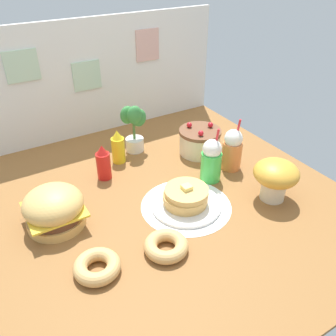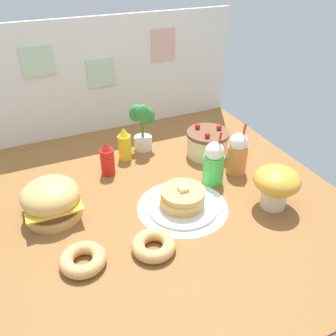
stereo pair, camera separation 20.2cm
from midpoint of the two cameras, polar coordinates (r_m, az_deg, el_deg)
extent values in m
cube|color=brown|center=(2.05, -3.90, -5.58)|extent=(2.03, 2.04, 0.02)
cube|color=silver|center=(2.69, -14.58, 13.52)|extent=(2.03, 0.03, 0.83)
cube|color=#B2D1B2|center=(2.54, -24.55, 14.56)|extent=(0.21, 0.01, 0.20)
cube|color=#B2D1B2|center=(2.66, -15.06, 14.02)|extent=(0.20, 0.01, 0.20)
cube|color=#D8A599|center=(2.78, -5.50, 18.94)|extent=(0.19, 0.01, 0.23)
cylinder|color=white|center=(2.00, 0.00, -6.16)|extent=(0.51, 0.51, 0.00)
cylinder|color=#DBA859|center=(1.99, -20.22, -7.93)|extent=(0.30, 0.30, 0.05)
cylinder|color=#59331E|center=(1.96, -20.47, -6.91)|extent=(0.27, 0.27, 0.04)
cube|color=yellow|center=(1.95, -20.61, -6.32)|extent=(0.28, 0.28, 0.01)
ellipsoid|color=#E5B260|center=(1.93, -20.82, -5.49)|extent=(0.30, 0.30, 0.17)
cylinder|color=white|center=(1.99, 0.00, -5.92)|extent=(0.39, 0.39, 0.02)
cylinder|color=#E0AD5B|center=(1.98, -0.14, -5.34)|extent=(0.24, 0.24, 0.03)
cylinder|color=#E0AD5B|center=(1.96, -0.16, -4.66)|extent=(0.25, 0.25, 0.03)
cylinder|color=#E0AD5B|center=(1.94, -0.01, -3.87)|extent=(0.24, 0.24, 0.03)
cube|color=#F7E072|center=(1.92, 0.00, -3.21)|extent=(0.05, 0.05, 0.02)
cylinder|color=beige|center=(2.46, 2.73, 3.99)|extent=(0.28, 0.28, 0.15)
cylinder|color=brown|center=(2.42, 2.78, 5.78)|extent=(0.29, 0.29, 0.02)
sphere|color=red|center=(2.45, 4.45, 6.83)|extent=(0.04, 0.04, 0.04)
sphere|color=red|center=(2.44, 1.04, 6.83)|extent=(0.04, 0.04, 0.04)
sphere|color=red|center=(2.33, 2.80, 5.51)|extent=(0.04, 0.04, 0.04)
cylinder|color=red|center=(2.23, -12.81, 0.25)|extent=(0.09, 0.09, 0.17)
cone|color=red|center=(2.18, -13.17, 2.79)|extent=(0.07, 0.07, 0.06)
cylinder|color=yellow|center=(2.38, -10.37, 2.76)|extent=(0.09, 0.09, 0.17)
cone|color=yellow|center=(2.33, -10.65, 5.20)|extent=(0.07, 0.07, 0.06)
cylinder|color=green|center=(2.17, 4.22, 0.17)|extent=(0.13, 0.13, 0.18)
sphere|color=white|center=(2.10, 4.36, 3.00)|extent=(0.11, 0.11, 0.11)
cylinder|color=red|center=(2.10, 4.97, 4.05)|extent=(0.01, 0.04, 0.18)
cylinder|color=orange|center=(2.29, 7.66, 1.91)|extent=(0.13, 0.13, 0.18)
sphere|color=white|center=(2.23, 7.89, 4.63)|extent=(0.11, 0.11, 0.11)
cylinder|color=red|center=(2.23, 8.48, 5.62)|extent=(0.01, 0.04, 0.18)
torus|color=tan|center=(1.69, -14.76, -15.14)|extent=(0.21, 0.21, 0.06)
torus|color=brown|center=(1.69, -14.79, -15.04)|extent=(0.20, 0.20, 0.05)
torus|color=tan|center=(1.73, -3.74, -12.48)|extent=(0.21, 0.21, 0.06)
torus|color=pink|center=(1.73, -3.74, -12.37)|extent=(0.20, 0.20, 0.05)
cylinder|color=white|center=(2.52, -7.63, 3.70)|extent=(0.13, 0.13, 0.09)
cylinder|color=#4C7238|center=(2.46, -7.84, 6.27)|extent=(0.02, 0.02, 0.16)
ellipsoid|color=#38843D|center=(2.44, -7.07, 7.92)|extent=(0.10, 0.07, 0.13)
ellipsoid|color=#38843D|center=(2.43, -8.88, 8.31)|extent=(0.10, 0.07, 0.13)
ellipsoid|color=#38843D|center=(2.37, -7.86, 8.34)|extent=(0.10, 0.07, 0.13)
cylinder|color=beige|center=(2.08, 13.80, -3.49)|extent=(0.14, 0.14, 0.11)
ellipsoid|color=gold|center=(2.02, 14.22, -0.88)|extent=(0.25, 0.25, 0.14)
camera|label=1|loc=(0.10, -92.83, -1.83)|focal=38.15mm
camera|label=2|loc=(0.10, 87.17, 1.83)|focal=38.15mm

